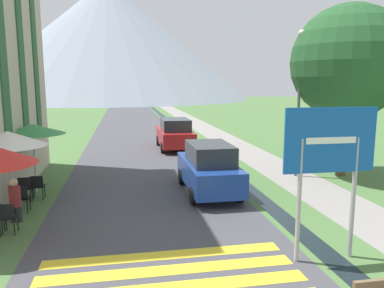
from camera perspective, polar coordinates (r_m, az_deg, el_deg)
ground_plane at (r=23.49m, az=-2.05°, el=-0.31°), size 160.00×160.00×0.00m
road at (r=33.16m, az=-8.85°, el=2.41°), size 6.40×60.00×0.01m
footpath at (r=33.87m, az=1.53°, el=2.66°), size 2.20×60.00×0.01m
drainage_channel at (r=33.46m, az=-2.50°, el=2.57°), size 0.60×60.00×0.00m
crosswalk_marking at (r=8.05m, az=-3.30°, el=-19.79°), size 5.44×2.54×0.01m
mountain_distant at (r=94.59m, az=-12.62°, el=15.09°), size 66.15×66.15×27.64m
road_sign at (r=8.56m, az=20.20°, el=-1.80°), size 2.10×0.11×3.41m
parked_car_near at (r=13.39m, az=2.58°, el=-3.70°), size 1.75×4.10×1.82m
parked_car_far at (r=22.39m, az=-2.61°, el=1.57°), size 1.96×4.36×1.82m
cafe_chair_far_right at (r=13.70m, az=-22.48°, el=-5.81°), size 0.40×0.40×0.85m
cafe_chair_middle at (r=12.54m, az=-24.55°, el=-7.32°), size 0.40×0.40×0.85m
cafe_chair_far_left at (r=13.65m, az=-24.07°, el=-5.97°), size 0.40×0.40×0.85m
cafe_chair_near_left at (r=10.97m, az=-26.32°, el=-9.77°), size 0.40×0.40×0.85m
cafe_umbrella_middle_white at (r=12.47m, az=-26.28°, el=0.72°), size 2.26×2.26×2.50m
cafe_umbrella_rear_green at (r=14.44m, az=-23.17°, el=2.09°), size 2.27×2.27×2.48m
person_seated_near at (r=11.77m, az=-25.38°, el=-7.49°), size 0.32×0.32×1.27m
streetlamp at (r=16.13m, az=16.02°, el=7.51°), size 0.28×0.28×6.03m
tree_by_path at (r=16.93m, az=22.70°, el=11.39°), size 4.68×4.68×7.09m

